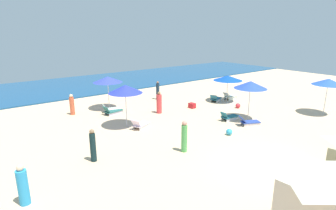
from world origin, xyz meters
TOP-DOWN VIEW (x-y plane):
  - ground_plane at (0.00, 0.00)m, footprint 60.00×60.00m
  - ocean at (0.00, 24.18)m, footprint 60.00×11.63m
  - cabana_0 at (-3.40, -3.40)m, footprint 2.43×2.26m
  - umbrella_0 at (7.42, 9.33)m, footprint 2.50×2.50m
  - lounge_chair_0_0 at (6.68, 9.94)m, footprint 1.52×1.10m
  - lounge_chair_0_1 at (8.17, 9.60)m, footprint 1.52×0.66m
  - umbrella_1 at (-2.75, 8.96)m, footprint 2.18×2.18m
  - lounge_chair_1_0 at (-2.19, 8.21)m, footprint 1.44×1.06m
  - umbrella_2 at (10.34, 2.43)m, footprint 2.22×2.22m
  - umbrella_3 at (-1.85, 13.48)m, footprint 2.28×2.28m
  - lounge_chair_3_0 at (-2.26, 12.08)m, footprint 1.52×0.87m
  - lounge_chair_3_1 at (-2.11, 12.62)m, footprint 1.37×0.89m
  - umbrella_4 at (4.73, 5.05)m, footprint 2.23×2.23m
  - lounge_chair_4_0 at (3.82, 4.30)m, footprint 1.49×1.13m
  - lounge_chair_4_1 at (3.65, 5.83)m, footprint 1.43×0.65m
  - beachgoer_0 at (-6.35, 5.68)m, footprint 0.34×0.34m
  - beachgoer_1 at (3.01, 13.62)m, footprint 0.39×0.39m
  - beachgoer_2 at (0.68, 10.13)m, footprint 0.53×0.53m
  - beachgoer_3 at (-2.20, 3.86)m, footprint 0.35×0.35m
  - beachgoer_4 at (-9.65, 4.00)m, footprint 0.48×0.48m
  - beachgoer_5 at (-4.69, 13.73)m, footprint 0.46×0.46m
  - cooler_box_0 at (3.60, 9.65)m, footprint 0.43×0.55m
  - beach_ball_1 at (6.55, 7.39)m, footprint 0.39×0.39m
  - beach_ball_2 at (1.46, 3.95)m, footprint 0.39×0.39m

SIDE VIEW (x-z plane):
  - ground_plane at x=0.00m, z-range 0.00..0.00m
  - ocean at x=0.00m, z-range 0.00..0.12m
  - beach_ball_2 at x=1.46m, z-range 0.00..0.39m
  - beach_ball_1 at x=6.55m, z-range 0.00..0.39m
  - cooler_box_0 at x=3.60m, z-range 0.00..0.40m
  - lounge_chair_3_0 at x=-2.26m, z-range -0.11..0.57m
  - lounge_chair_4_1 at x=3.65m, z-range -0.10..0.56m
  - lounge_chair_3_1 at x=-2.11m, z-range -0.08..0.55m
  - lounge_chair_4_0 at x=3.82m, z-range -0.08..0.56m
  - lounge_chair_1_0 at x=-2.19m, z-range -0.11..0.59m
  - lounge_chair_0_0 at x=6.68m, z-range -0.10..0.59m
  - lounge_chair_0_1 at x=8.17m, z-range -0.10..0.65m
  - beachgoer_4 at x=-9.65m, z-range -0.06..1.51m
  - beachgoer_5 at x=-4.69m, z-range -0.04..1.53m
  - beachgoer_2 at x=0.68m, z-range -0.07..1.60m
  - beachgoer_0 at x=-6.35m, z-range -0.03..1.59m
  - beachgoer_1 at x=3.01m, z-range -0.05..1.63m
  - beachgoer_3 at x=-2.20m, z-range -0.03..1.66m
  - cabana_0 at x=-3.40m, z-range 0.04..2.83m
  - umbrella_0 at x=7.42m, z-range 0.94..3.25m
  - umbrella_3 at x=-1.85m, z-range 1.07..3.69m
  - umbrella_2 at x=10.34m, z-range 1.11..3.81m
  - umbrella_4 at x=4.73m, z-range 1.12..3.89m
  - umbrella_1 at x=-2.75m, z-range 1.13..3.91m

